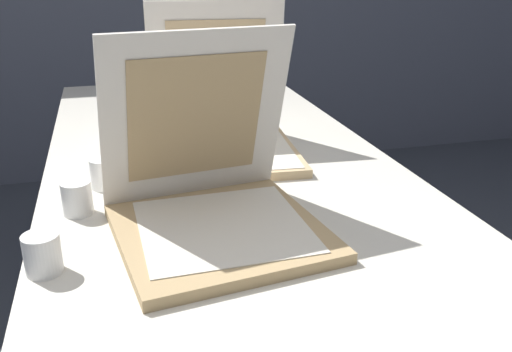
# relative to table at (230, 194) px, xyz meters

# --- Properties ---
(table) EXTENTS (0.86, 2.21, 0.73)m
(table) POSITION_rel_table_xyz_m (0.00, 0.00, 0.00)
(table) COLOR silver
(table) RESTS_ON ground
(pizza_box_front) EXTENTS (0.41, 0.41, 0.37)m
(pizza_box_front) POSITION_rel_table_xyz_m (-0.09, -0.27, 0.10)
(pizza_box_front) COLOR tan
(pizza_box_front) RESTS_ON table
(pizza_box_middle) EXTENTS (0.39, 0.39, 0.38)m
(pizza_box_middle) POSITION_rel_table_xyz_m (0.02, 0.16, 0.10)
(pizza_box_middle) COLOR tan
(pizza_box_middle) RESTS_ON table
(cup_white_near_center) EXTENTS (0.06, 0.06, 0.07)m
(cup_white_near_center) POSITION_rel_table_xyz_m (-0.34, -0.13, 0.08)
(cup_white_near_center) COLOR white
(cup_white_near_center) RESTS_ON table
(cup_white_mid) EXTENTS (0.06, 0.06, 0.07)m
(cup_white_mid) POSITION_rel_table_xyz_m (-0.29, 0.00, 0.08)
(cup_white_mid) COLOR white
(cup_white_mid) RESTS_ON table
(cup_white_far) EXTENTS (0.06, 0.06, 0.07)m
(cup_white_far) POSITION_rel_table_xyz_m (-0.24, 0.34, 0.08)
(cup_white_far) COLOR white
(cup_white_far) RESTS_ON table
(cup_white_near_left) EXTENTS (0.06, 0.06, 0.07)m
(cup_white_near_left) POSITION_rel_table_xyz_m (-0.39, -0.35, 0.08)
(cup_white_near_left) COLOR white
(cup_white_near_left) RESTS_ON table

